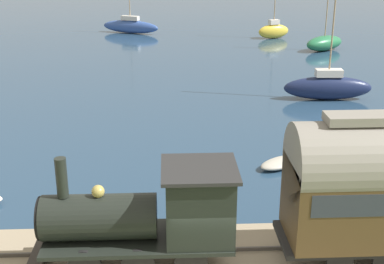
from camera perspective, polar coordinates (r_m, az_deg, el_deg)
name	(u,v)px	position (r m, az deg, el deg)	size (l,w,h in m)	color
harbor_water	(178,34)	(56.74, -1.46, 10.42)	(80.00, 80.00, 0.01)	navy
steam_locomotive	(151,213)	(15.13, -4.38, -8.61)	(2.06, 5.89, 3.35)	black
sailboat_yellow	(274,30)	(54.60, 8.69, 10.67)	(2.02, 3.44, 7.94)	gold
sailboat_green	(324,43)	(49.36, 13.94, 9.22)	(3.62, 4.38, 8.27)	#236B42
sailboat_navy	(328,87)	(34.00, 14.28, 4.71)	(1.40, 5.46, 9.38)	#192347
sailboat_blue	(130,26)	(57.40, -6.58, 11.16)	(3.49, 6.21, 6.54)	#335199
rowboat_mid_harbor	(282,163)	(23.65, 9.56, -3.24)	(2.05, 2.47, 0.39)	#B7B2A3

